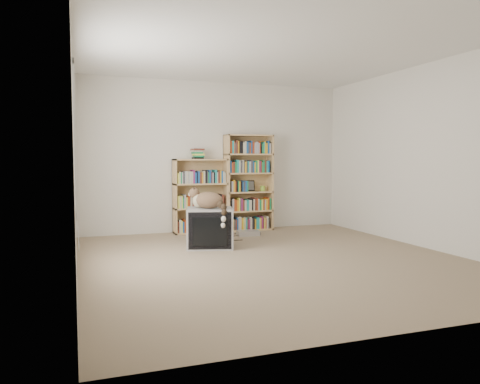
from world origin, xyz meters
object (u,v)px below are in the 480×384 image
object	(u,v)px
bookcase_tall	(248,185)
bookcase_short	(200,199)
dvd_player	(248,233)
cat	(210,203)
crt_tv	(210,228)

from	to	relation	value
bookcase_tall	bookcase_short	size ratio (longest dim) A/B	1.34
bookcase_short	dvd_player	size ratio (longest dim) A/B	3.60
cat	bookcase_short	xyz separation A→B (m)	(0.21, 1.38, -0.07)
bookcase_tall	cat	bearing A→B (deg)	-127.65
bookcase_short	cat	bearing A→B (deg)	-98.81
cat	dvd_player	xyz separation A→B (m)	(0.85, 0.81, -0.58)
crt_tv	bookcase_tall	distance (m)	1.76
cat	crt_tv	bearing A→B (deg)	117.34
bookcase_short	dvd_player	xyz separation A→B (m)	(0.64, -0.56, -0.51)
cat	bookcase_tall	size ratio (longest dim) A/B	0.40
cat	dvd_player	distance (m)	1.31
crt_tv	bookcase_tall	world-z (taller)	bookcase_tall
crt_tv	dvd_player	xyz separation A→B (m)	(0.85, 0.76, -0.23)
bookcase_tall	dvd_player	bearing A→B (deg)	-110.55
crt_tv	cat	xyz separation A→B (m)	(-0.01, -0.06, 0.35)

